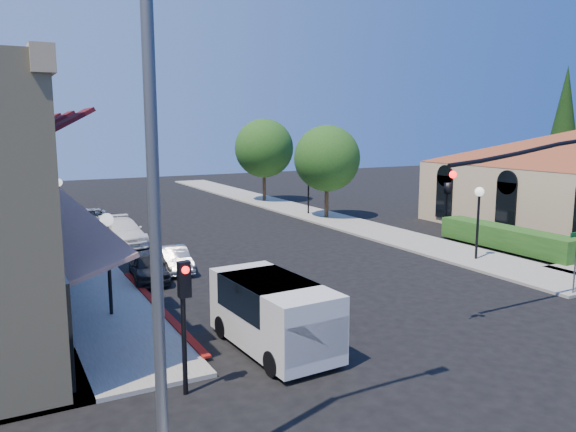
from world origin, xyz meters
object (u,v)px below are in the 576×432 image
signal_mast_arm (570,194)px  parked_car_d (93,218)px  lamppost_right_near (479,205)px  secondary_signal (184,303)px  lamppost_left_near (108,238)px  street_name_sign (576,252)px  lamppost_left_far (59,194)px  street_tree_a (327,158)px  parked_car_a (149,266)px  cobra_streetlight (175,197)px  lamppost_right_far (308,177)px  street_tree_b (264,148)px  conifer_far (564,126)px  parked_car_b (174,259)px  parked_car_c (123,232)px  white_van (274,310)px

signal_mast_arm → parked_car_d: bearing=116.2°
lamppost_right_near → secondary_signal: bearing=-158.2°
lamppost_left_near → secondary_signal: bearing=-85.7°
lamppost_left_near → street_name_sign: bearing=-19.9°
lamppost_left_near → lamppost_left_far: same height
signal_mast_arm → street_name_sign: (1.64, 0.70, -2.39)m
street_tree_a → parked_car_d: 15.94m
street_name_sign → parked_car_a: size_ratio=0.71×
street_tree_a → street_name_sign: 20.00m
cobra_streetlight → lamppost_right_far: cobra_streetlight is taller
street_tree_b → lamppost_right_near: (-0.30, -24.00, -1.81)m
parked_car_a → street_tree_a: bearing=40.5°
secondary_signal → cobra_streetlight: cobra_streetlight is taller
lamppost_left_near → parked_car_a: bearing=60.1°
street_tree_b → street_name_sign: size_ratio=2.81×
lamppost_right_far → signal_mast_arm: bearing=-96.7°
lamppost_left_far → lamppost_right_far: same height
conifer_far → cobra_streetlight: 42.20m
conifer_far → lamppost_left_near: (-36.50, -10.00, -3.62)m
parked_car_d → parked_car_b: bearing=-78.2°
secondary_signal → parked_car_c: 18.82m
street_tree_b → white_van: street_tree_b is taller
conifer_far → street_name_sign: (-20.50, -15.80, -4.66)m
secondary_signal → white_van: bearing=26.1°
cobra_streetlight → parked_car_c: bearing=80.8°
cobra_streetlight → lamppost_left_near: 10.34m
signal_mast_arm → lamppost_left_far: size_ratio=2.24×
conifer_far → parked_car_d: 35.59m
lamppost_left_near → lamppost_left_far: 14.00m
parked_car_b → lamppost_left_far: bearing=116.5°
lamppost_left_far → white_van: lamppost_left_far is taller
lamppost_left_far → parked_car_b: 9.98m
cobra_streetlight → white_van: 7.71m
street_tree_b → lamppost_left_far: size_ratio=1.97×
parked_car_a → signal_mast_arm: bearing=-34.3°
street_tree_a → parked_car_c: street_tree_a is taller
lamppost_left_far → street_tree_a: bearing=0.0°
cobra_streetlight → lamppost_left_near: cobra_streetlight is taller
secondary_signal → lamppost_right_far: lamppost_right_far is taller
cobra_streetlight → lamppost_right_far: (17.65, 26.00, -2.53)m
parked_car_a → parked_car_d: parked_car_a is taller
street_tree_b → secondary_signal: 34.97m
lamppost_left_near → lamppost_right_far: 23.35m
parked_car_b → signal_mast_arm: bearing=-43.0°
street_tree_a → lamppost_right_far: size_ratio=1.82×
street_tree_b → parked_car_c: street_tree_b is taller
street_tree_b → signal_mast_arm: size_ratio=0.88×
lamppost_left_near → white_van: bearing=-54.4°
signal_mast_arm → street_name_sign: size_ratio=3.20×
parked_car_d → lamppost_right_near: bearing=-45.1°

